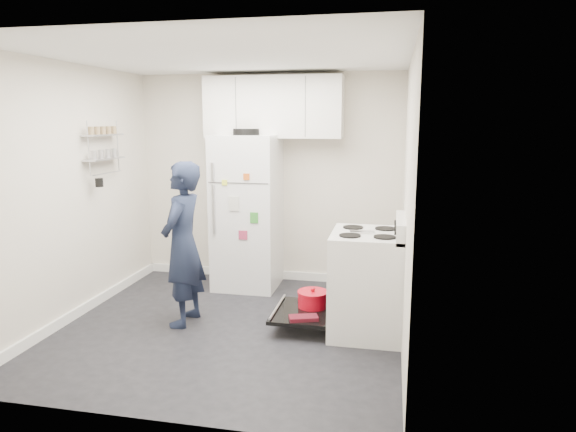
% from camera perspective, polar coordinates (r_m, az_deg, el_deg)
% --- Properties ---
extents(room, '(3.21, 3.21, 2.51)m').
position_cam_1_polar(room, '(4.77, -6.92, 1.55)').
color(room, black).
rests_on(room, ground).
extents(electric_range, '(0.66, 0.76, 1.10)m').
position_cam_1_polar(electric_range, '(4.83, 8.60, -7.43)').
color(electric_range, silver).
rests_on(electric_range, ground).
extents(open_oven_door, '(0.55, 0.72, 0.23)m').
position_cam_1_polar(open_oven_door, '(5.02, 2.16, -9.92)').
color(open_oven_door, black).
rests_on(open_oven_door, ground).
extents(refrigerator, '(0.72, 0.74, 1.86)m').
position_cam_1_polar(refrigerator, '(6.02, -4.55, 0.49)').
color(refrigerator, silver).
rests_on(refrigerator, ground).
extents(upper_cabinets, '(1.60, 0.33, 0.70)m').
position_cam_1_polar(upper_cabinets, '(6.03, -1.63, 11.99)').
color(upper_cabinets, silver).
rests_on(upper_cabinets, room).
extents(wall_shelf_rack, '(0.14, 0.60, 0.61)m').
position_cam_1_polar(wall_shelf_rack, '(5.77, -19.82, 7.23)').
color(wall_shelf_rack, '#B2B2B7').
rests_on(wall_shelf_rack, room).
extents(person, '(0.39, 0.58, 1.58)m').
position_cam_1_polar(person, '(4.99, -11.60, -3.09)').
color(person, '#171E34').
rests_on(person, ground).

